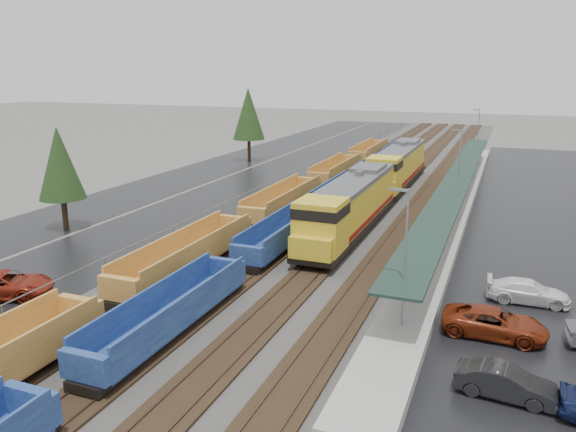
{
  "coord_description": "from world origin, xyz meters",
  "views": [
    {
      "loc": [
        13.85,
        -7.3,
        13.72
      ],
      "look_at": [
        -2.45,
        34.09,
        2.0
      ],
      "focal_mm": 35.0,
      "sensor_mm": 36.0,
      "label": 1
    }
  ],
  "objects_px": {
    "locomotive_lead": "(350,206)",
    "parked_car_west_c": "(5,285)",
    "parked_car_east_b": "(495,323)",
    "locomotive_trail": "(398,167)",
    "parked_car_east_a": "(506,383)",
    "parked_car_east_c": "(528,292)",
    "well_string_blue": "(282,235)",
    "well_string_yellow": "(244,224)"
  },
  "relations": [
    {
      "from": "locomotive_trail",
      "to": "well_string_yellow",
      "type": "relative_size",
      "value": 0.21
    },
    {
      "from": "parked_car_east_c",
      "to": "well_string_blue",
      "type": "bearing_deg",
      "value": 73.79
    },
    {
      "from": "locomotive_lead",
      "to": "parked_car_west_c",
      "type": "xyz_separation_m",
      "value": [
        -16.29,
        -20.41,
        -1.81
      ]
    },
    {
      "from": "locomotive_lead",
      "to": "well_string_yellow",
      "type": "relative_size",
      "value": 0.21
    },
    {
      "from": "locomotive_lead",
      "to": "well_string_yellow",
      "type": "bearing_deg",
      "value": -154.84
    },
    {
      "from": "parked_car_east_a",
      "to": "locomotive_lead",
      "type": "bearing_deg",
      "value": 37.14
    },
    {
      "from": "locomotive_trail",
      "to": "parked_car_west_c",
      "type": "distance_m",
      "value": 44.53
    },
    {
      "from": "parked_car_west_c",
      "to": "parked_car_east_c",
      "type": "relative_size",
      "value": 1.2
    },
    {
      "from": "parked_car_east_b",
      "to": "locomotive_lead",
      "type": "bearing_deg",
      "value": 41.04
    },
    {
      "from": "locomotive_trail",
      "to": "parked_car_east_a",
      "type": "distance_m",
      "value": 43.75
    },
    {
      "from": "locomotive_trail",
      "to": "parked_car_west_c",
      "type": "height_order",
      "value": "locomotive_trail"
    },
    {
      "from": "locomotive_lead",
      "to": "locomotive_trail",
      "type": "relative_size",
      "value": 1.0
    },
    {
      "from": "locomotive_trail",
      "to": "well_string_yellow",
      "type": "height_order",
      "value": "locomotive_trail"
    },
    {
      "from": "well_string_blue",
      "to": "parked_car_east_b",
      "type": "distance_m",
      "value": 18.82
    },
    {
      "from": "locomotive_lead",
      "to": "parked_car_east_b",
      "type": "height_order",
      "value": "locomotive_lead"
    },
    {
      "from": "parked_car_west_c",
      "to": "parked_car_east_c",
      "type": "height_order",
      "value": "parked_car_west_c"
    },
    {
      "from": "parked_car_east_a",
      "to": "parked_car_east_c",
      "type": "relative_size",
      "value": 0.89
    },
    {
      "from": "well_string_yellow",
      "to": "well_string_blue",
      "type": "height_order",
      "value": "well_string_yellow"
    },
    {
      "from": "parked_car_east_c",
      "to": "locomotive_trail",
      "type": "bearing_deg",
      "value": 22.02
    },
    {
      "from": "parked_car_east_a",
      "to": "well_string_yellow",
      "type": "bearing_deg",
      "value": 56.26
    },
    {
      "from": "parked_car_west_c",
      "to": "parked_car_east_b",
      "type": "distance_m",
      "value": 28.86
    },
    {
      "from": "locomotive_lead",
      "to": "parked_car_east_b",
      "type": "distance_m",
      "value": 19.27
    },
    {
      "from": "locomotive_lead",
      "to": "parked_car_west_c",
      "type": "height_order",
      "value": "locomotive_lead"
    },
    {
      "from": "well_string_blue",
      "to": "parked_car_east_c",
      "type": "height_order",
      "value": "well_string_blue"
    },
    {
      "from": "well_string_blue",
      "to": "parked_car_east_a",
      "type": "height_order",
      "value": "well_string_blue"
    },
    {
      "from": "parked_car_east_b",
      "to": "parked_car_east_c",
      "type": "xyz_separation_m",
      "value": [
        1.73,
        5.41,
        -0.05
      ]
    },
    {
      "from": "well_string_yellow",
      "to": "parked_car_east_c",
      "type": "xyz_separation_m",
      "value": [
        21.78,
        -5.75,
        -0.49
      ]
    },
    {
      "from": "well_string_yellow",
      "to": "parked_car_east_c",
      "type": "relative_size",
      "value": 21.81
    },
    {
      "from": "parked_car_west_c",
      "to": "parked_car_east_c",
      "type": "distance_m",
      "value": 31.98
    },
    {
      "from": "parked_car_west_c",
      "to": "well_string_yellow",
      "type": "bearing_deg",
      "value": -48.86
    },
    {
      "from": "parked_car_east_b",
      "to": "parked_car_east_c",
      "type": "height_order",
      "value": "parked_car_east_b"
    },
    {
      "from": "parked_car_east_b",
      "to": "parked_car_east_c",
      "type": "distance_m",
      "value": 5.68
    },
    {
      "from": "parked_car_west_c",
      "to": "parked_car_east_b",
      "type": "xyz_separation_m",
      "value": [
        28.33,
        5.48,
        -0.05
      ]
    },
    {
      "from": "parked_car_west_c",
      "to": "parked_car_east_a",
      "type": "bearing_deg",
      "value": -113.22
    },
    {
      "from": "well_string_blue",
      "to": "parked_car_east_b",
      "type": "bearing_deg",
      "value": -31.46
    },
    {
      "from": "locomotive_trail",
      "to": "parked_car_west_c",
      "type": "bearing_deg",
      "value": -111.47
    },
    {
      "from": "locomotive_trail",
      "to": "parked_car_east_a",
      "type": "xyz_separation_m",
      "value": [
        12.7,
        -41.82,
        -1.91
      ]
    },
    {
      "from": "locomotive_lead",
      "to": "parked_car_east_a",
      "type": "xyz_separation_m",
      "value": [
        12.7,
        -20.82,
        -1.91
      ]
    },
    {
      "from": "locomotive_lead",
      "to": "well_string_yellow",
      "type": "xyz_separation_m",
      "value": [
        -8.0,
        -3.76,
        -1.42
      ]
    },
    {
      "from": "locomotive_lead",
      "to": "locomotive_trail",
      "type": "distance_m",
      "value": 21.0
    },
    {
      "from": "locomotive_lead",
      "to": "parked_car_west_c",
      "type": "bearing_deg",
      "value": -128.6
    },
    {
      "from": "locomotive_trail",
      "to": "parked_car_east_c",
      "type": "relative_size",
      "value": 4.57
    }
  ]
}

